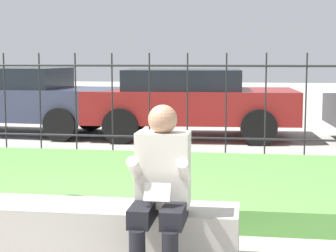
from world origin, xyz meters
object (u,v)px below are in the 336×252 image
at_px(stone_bench, 60,233).
at_px(car_parked_left, 12,98).
at_px(person_seated_reader, 161,185).
at_px(car_parked_center, 189,100).

height_order(stone_bench, car_parked_left, car_parked_left).
xyz_separation_m(person_seated_reader, car_parked_left, (-4.16, 6.95, 0.06)).
height_order(car_parked_center, car_parked_left, car_parked_left).
height_order(stone_bench, person_seated_reader, person_seated_reader).
xyz_separation_m(stone_bench, car_parked_center, (0.30, 6.63, 0.53)).
relative_size(stone_bench, car_parked_left, 0.63).
bearing_deg(car_parked_left, car_parked_center, 3.23).
bearing_deg(person_seated_reader, stone_bench, 161.94).
bearing_deg(car_parked_center, stone_bench, -96.47).
relative_size(person_seated_reader, car_parked_left, 0.28).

